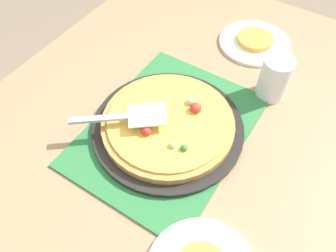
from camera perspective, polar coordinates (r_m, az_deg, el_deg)
The scene contains 9 objects.
ground_plane at distance 1.54m, azimuth -0.00°, elevation -17.74°, with size 8.00×8.00×0.00m, color #84705B.
dining_table at distance 0.96m, azimuth -0.00°, elevation -4.70°, with size 1.40×1.00×0.75m.
placemat at distance 0.87m, azimuth -0.00°, elevation -0.68°, with size 0.48×0.36×0.01m, color #2D753D.
pizza_pan at distance 0.86m, azimuth -0.00°, elevation -0.28°, with size 0.38×0.38×0.01m, color black.
pizza at distance 0.84m, azimuth 0.02°, elevation 0.54°, with size 0.33×0.33×0.05m.
plate_near_left at distance 1.14m, azimuth 14.20°, elevation 13.34°, with size 0.22×0.22×0.01m, color white.
served_slice_left at distance 1.13m, azimuth 14.33°, elevation 13.85°, with size 0.11×0.11×0.02m, color gold.
cup_near at distance 0.95m, azimuth 17.33°, elevation 7.64°, with size 0.08×0.08×0.12m, color white.
pizza_server at distance 0.81m, azimuth -6.86°, elevation 1.58°, with size 0.18×0.21×0.01m.
Camera 1 is at (-0.44, -0.28, 1.45)m, focal length 36.53 mm.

